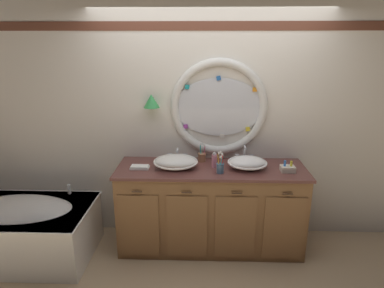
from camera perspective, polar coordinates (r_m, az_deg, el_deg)
ground_plane at (r=3.69m, az=2.73°, el=-18.82°), size 14.00×14.00×0.00m
back_wall_assembly at (r=3.68m, az=2.99°, el=3.74°), size 6.40×0.26×2.60m
vanity_counter at (r=3.66m, az=3.18°, el=-10.73°), size 1.96×0.66×0.92m
bathtub at (r=3.96m, az=-27.34°, el=-12.55°), size 1.47×0.88×0.65m
sink_basin_left at (r=3.43m, az=-2.82°, el=-3.06°), size 0.46×0.46×0.13m
sink_basin_right at (r=3.45m, az=9.46°, el=-3.18°), size 0.41×0.41×0.13m
faucet_set_left at (r=3.67m, az=-2.50°, el=-1.91°), size 0.22×0.12×0.14m
faucet_set_right at (r=3.69m, az=8.97°, el=-1.83°), size 0.21×0.12×0.17m
toothbrush_holder_left at (r=3.62m, az=1.70°, el=-2.20°), size 0.09×0.09×0.21m
toothbrush_holder_right at (r=3.31m, az=4.86°, el=-3.98°), size 0.08×0.08×0.22m
soap_dispenser at (r=3.45m, az=3.83°, el=-2.87°), size 0.05×0.06×0.17m
folded_hand_towel at (r=3.47m, az=-8.96°, el=-3.94°), size 0.19×0.11×0.03m
toiletry_basket at (r=3.48m, az=16.07°, el=-4.05°), size 0.14×0.11×0.12m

